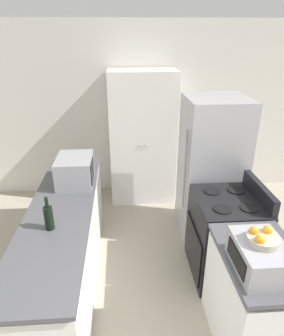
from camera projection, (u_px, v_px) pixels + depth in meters
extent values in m
cube|color=silver|center=(135.00, 112.00, 4.60)|extent=(7.00, 0.06, 2.60)
cube|color=silver|center=(66.00, 248.00, 3.04)|extent=(0.58, 2.42, 0.83)
cube|color=#4C4C51|center=(61.00, 208.00, 2.84)|extent=(0.60, 2.47, 0.04)
cube|color=silver|center=(254.00, 304.00, 2.41)|extent=(0.58, 0.85, 0.83)
cube|color=#4C4C51|center=(264.00, 258.00, 2.22)|extent=(0.60, 0.86, 0.04)
cube|color=white|center=(142.00, 138.00, 4.44)|extent=(0.95, 0.55, 1.96)
sphere|color=#B2B2B7|center=(141.00, 145.00, 4.18)|extent=(0.03, 0.03, 0.03)
sphere|color=#B2B2B7|center=(147.00, 145.00, 4.18)|extent=(0.03, 0.03, 0.03)
cube|color=black|center=(224.00, 237.00, 3.14)|extent=(0.64, 0.72, 0.91)
cube|color=black|center=(193.00, 247.00, 3.17)|extent=(0.02, 0.64, 0.50)
cube|color=black|center=(259.00, 192.00, 2.94)|extent=(0.06, 0.69, 0.16)
cylinder|color=black|center=(223.00, 209.00, 2.78)|extent=(0.17, 0.17, 0.01)
cylinder|color=black|center=(212.00, 191.00, 3.10)|extent=(0.17, 0.17, 0.01)
cylinder|color=black|center=(249.00, 208.00, 2.80)|extent=(0.17, 0.17, 0.01)
cylinder|color=black|center=(236.00, 190.00, 3.12)|extent=(0.17, 0.17, 0.01)
cube|color=#A3A3A8|center=(211.00, 170.00, 3.65)|extent=(0.69, 0.71, 1.76)
cylinder|color=gray|center=(185.00, 171.00, 3.42)|extent=(0.02, 0.02, 0.97)
cube|color=#939399|center=(75.00, 170.00, 3.23)|extent=(0.37, 0.48, 0.30)
cube|color=black|center=(92.00, 171.00, 3.21)|extent=(0.01, 0.30, 0.22)
cylinder|color=black|center=(49.00, 218.00, 2.48)|extent=(0.08, 0.08, 0.21)
cylinder|color=black|center=(46.00, 202.00, 2.41)|extent=(0.03, 0.03, 0.09)
cube|color=#939399|center=(260.00, 257.00, 2.04)|extent=(0.32, 0.45, 0.22)
cube|color=black|center=(236.00, 258.00, 2.03)|extent=(0.01, 0.31, 0.13)
cylinder|color=#B2A893|center=(263.00, 239.00, 2.00)|extent=(0.22, 0.22, 0.05)
sphere|color=orange|center=(268.00, 230.00, 2.03)|extent=(0.06, 0.06, 0.06)
sphere|color=orange|center=(254.00, 231.00, 2.02)|extent=(0.06, 0.06, 0.06)
sphere|color=orange|center=(260.00, 240.00, 1.94)|extent=(0.06, 0.06, 0.06)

